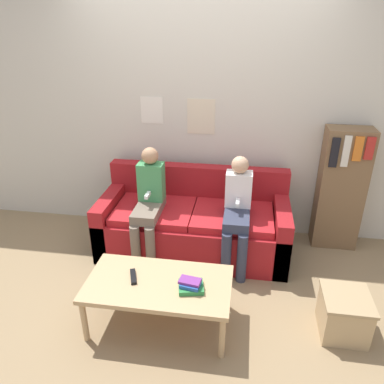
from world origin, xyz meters
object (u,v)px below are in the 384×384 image
object	(u,v)px
tv_remote	(133,277)
storage_box	(344,314)
coffee_table	(159,286)
person_right	(237,209)
couch	(194,224)
bookshelf	(341,189)
person_left	(149,201)

from	to	relation	value
tv_remote	storage_box	distance (m)	1.60
coffee_table	person_right	world-z (taller)	person_right
couch	bookshelf	size ratio (longest dim) A/B	1.48
coffee_table	tv_remote	size ratio (longest dim) A/B	6.23
coffee_table	person_left	xyz separation A→B (m)	(-0.30, 0.88, 0.25)
person_right	storage_box	size ratio (longest dim) A/B	2.80
tv_remote	storage_box	bearing A→B (deg)	-16.65
person_right	tv_remote	size ratio (longest dim) A/B	6.04
person_left	tv_remote	bearing A→B (deg)	-83.59
couch	person_right	distance (m)	0.56
person_left	bookshelf	world-z (taller)	bookshelf
person_left	tv_remote	distance (m)	0.89
bookshelf	person_right	bearing A→B (deg)	-152.82
person_left	storage_box	xyz separation A→B (m)	(1.68, -0.76, -0.44)
tv_remote	bookshelf	world-z (taller)	bookshelf
couch	tv_remote	bearing A→B (deg)	-106.26
couch	coffee_table	world-z (taller)	couch
person_right	bookshelf	distance (m)	1.12
storage_box	person_left	bearing A→B (deg)	155.60
bookshelf	storage_box	bearing A→B (deg)	-96.66
person_right	coffee_table	bearing A→B (deg)	-121.23
couch	storage_box	world-z (taller)	couch
couch	bookshelf	bearing A→B (deg)	12.58
coffee_table	tv_remote	distance (m)	0.21
person_left	bookshelf	xyz separation A→B (m)	(1.82, 0.51, 0.02)
tv_remote	bookshelf	distance (m)	2.21
person_right	tv_remote	distance (m)	1.14
couch	tv_remote	xyz separation A→B (m)	(-0.31, -1.05, 0.13)
storage_box	person_right	bearing A→B (deg)	138.31
couch	storage_box	xyz separation A→B (m)	(1.27, -0.95, -0.11)
couch	person_left	distance (m)	0.55
tv_remote	couch	bearing A→B (deg)	53.40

